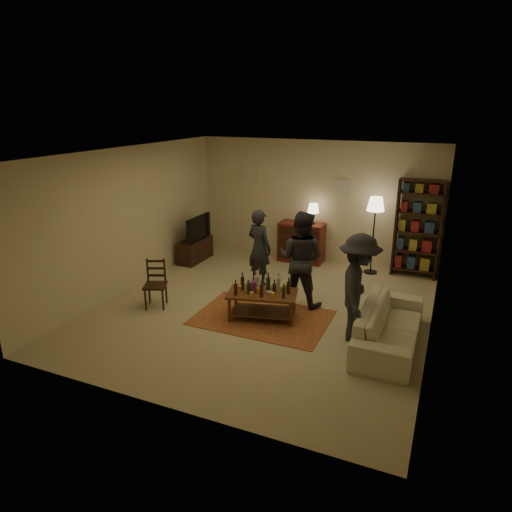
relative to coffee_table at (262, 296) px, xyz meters
The scene contains 13 objects.
floor 0.55m from the coffee_table, 109.52° to the left, with size 6.00×6.00×0.00m, color #C6B793.
room_shell 3.69m from the coffee_table, 103.05° to the left, with size 6.00×6.00×6.00m.
rug 0.40m from the coffee_table, 17.66° to the right, with size 2.20×1.50×0.01m, color maroon.
coffee_table is the anchor object (origin of this frame).
dining_chair 1.94m from the coffee_table, behind, with size 0.49×0.49×0.87m.
tv_stand 3.35m from the coffee_table, 140.12° to the left, with size 0.40×1.00×1.06m.
dresser 3.08m from the coffee_table, 95.87° to the left, with size 1.00×0.50×1.36m.
bookshelf 3.83m from the coffee_table, 55.81° to the left, with size 0.90×0.34×2.02m.
floor_lamp 3.34m from the coffee_table, 66.38° to the left, with size 0.36×0.36×1.64m.
sofa 2.08m from the coffee_table, ahead, with size 2.08×0.81×0.61m, color beige.
person_left 1.57m from the coffee_table, 114.92° to the left, with size 0.55×0.36×1.52m, color #222329.
person_right 1.01m from the coffee_table, 64.15° to the left, with size 0.83×0.65×1.71m, color #26242C.
person_by_sofa 1.63m from the coffee_table, ahead, with size 1.07×0.62×1.66m, color #25262C.
Camera 1 is at (2.81, -6.77, 3.43)m, focal length 32.00 mm.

